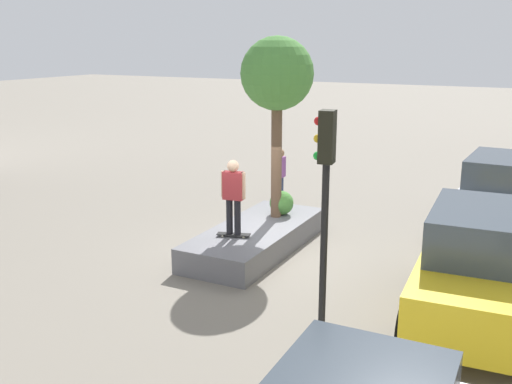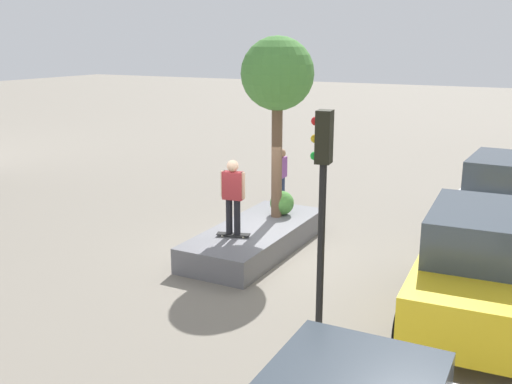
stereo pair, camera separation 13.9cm
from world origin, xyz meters
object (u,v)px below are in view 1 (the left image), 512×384
at_px(planter_ledge, 256,238).
at_px(bystander_watching, 280,172).
at_px(plaza_tree, 277,77).
at_px(skateboarder, 233,192).
at_px(police_car, 499,196).
at_px(taxi_cab, 477,267).
at_px(traffic_light_corner, 325,189).
at_px(skateboard, 234,234).

height_order(planter_ledge, bystander_watching, bystander_watching).
height_order(plaza_tree, skateboarder, plaza_tree).
height_order(plaza_tree, police_car, plaza_tree).
distance_m(plaza_tree, bystander_watching, 4.83).
bearing_deg(taxi_cab, traffic_light_corner, -46.03).
distance_m(skateboard, taxi_cab, 5.64).
xyz_separation_m(police_car, taxi_cab, (5.83, 0.16, 0.02)).
height_order(plaza_tree, skateboard, plaza_tree).
xyz_separation_m(police_car, traffic_light_corner, (7.98, -2.07, 1.73)).
height_order(police_car, taxi_cab, taxi_cab).
distance_m(skateboard, traffic_light_corner, 4.92).
relative_size(skateboarder, taxi_cab, 0.37).
distance_m(plaza_tree, skateboard, 4.12).
bearing_deg(police_car, skateboard, -46.77).
distance_m(planter_ledge, plaza_tree, 4.10).
height_order(skateboard, traffic_light_corner, traffic_light_corner).
xyz_separation_m(plaza_tree, skateboard, (1.99, -0.18, -3.61)).
distance_m(planter_ledge, skateboard, 1.02).
bearing_deg(skateboarder, taxi_cab, 82.38).
bearing_deg(skateboarder, bystander_watching, -166.82).
xyz_separation_m(skateboard, taxi_cab, (0.75, 5.57, 0.44)).
relative_size(skateboard, police_car, 0.18).
bearing_deg(planter_ledge, taxi_cab, 72.77).
height_order(plaza_tree, taxi_cab, plaza_tree).
height_order(plaza_tree, traffic_light_corner, plaza_tree).
distance_m(skateboarder, bystander_watching, 5.47).
height_order(police_car, bystander_watching, police_car).
bearing_deg(taxi_cab, planter_ledge, -107.23).
distance_m(plaza_tree, skateboarder, 3.24).
height_order(skateboarder, taxi_cab, skateboarder).
xyz_separation_m(plaza_tree, police_car, (-3.10, 5.23, -3.19)).
bearing_deg(plaza_tree, skateboard, -5.12).
xyz_separation_m(skateboarder, bystander_watching, (-5.28, -1.24, -0.69)).
relative_size(planter_ledge, traffic_light_corner, 1.15).
bearing_deg(traffic_light_corner, bystander_watching, -150.75).
relative_size(plaza_tree, taxi_cab, 0.97).
distance_m(skateboard, bystander_watching, 5.44).
bearing_deg(skateboard, bystander_watching, -166.82).
bearing_deg(skateboarder, skateboard, 0.00).
relative_size(skateboarder, traffic_light_corner, 0.44).
bearing_deg(traffic_light_corner, taxi_cab, 133.97).
relative_size(planter_ledge, plaza_tree, 1.01).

